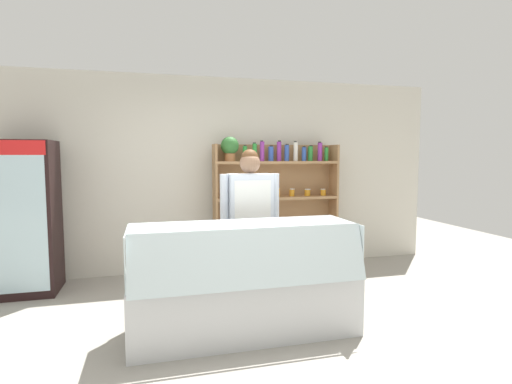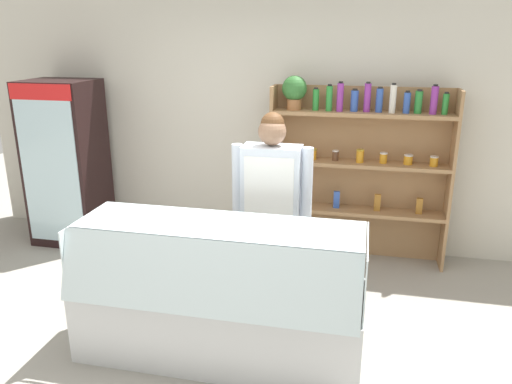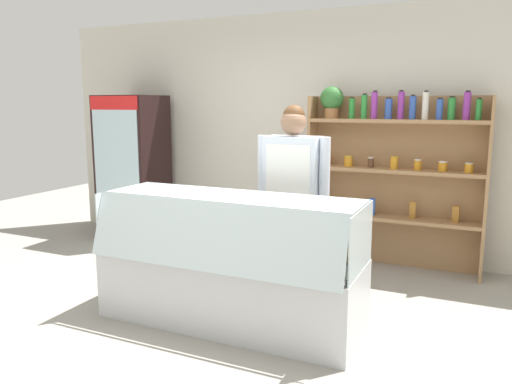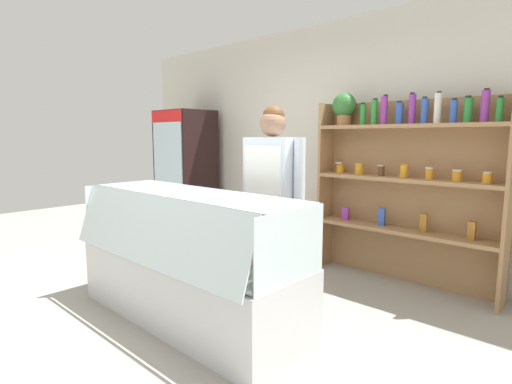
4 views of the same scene
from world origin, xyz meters
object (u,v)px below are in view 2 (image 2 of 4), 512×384
Objects in this scene: drinks_fridge at (67,163)px; shelving_unit at (354,159)px; shop_clerk at (271,196)px; deli_display_case at (219,315)px.

drinks_fridge is 0.96× the size of shelving_unit.
shop_clerk is (2.49, -0.98, 0.11)m from drinks_fridge.
shelving_unit is (3.10, 0.20, 0.16)m from drinks_fridge.
deli_display_case is at bearing -37.28° from drinks_fridge.
shop_clerk is at bearing -21.57° from drinks_fridge.
shop_clerk reaches higher than deli_display_case.
shop_clerk is (-0.61, -1.19, -0.05)m from shelving_unit.
deli_display_case is 1.20× the size of shop_clerk.
deli_display_case is at bearing -108.23° from shop_clerk.
drinks_fridge reaches higher than deli_display_case.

